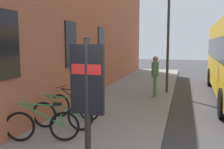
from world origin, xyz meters
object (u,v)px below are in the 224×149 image
at_px(bicycle_far_end, 62,115).
at_px(pedestrian_crossing_street, 155,72).
at_px(bicycle_by_door, 74,106).
at_px(street_lamp, 168,24).
at_px(transit_info_sign, 87,89).
at_px(bicycle_nearest_sign, 43,125).

height_order(bicycle_far_end, pedestrian_crossing_street, pedestrian_crossing_street).
relative_size(bicycle_by_door, street_lamp, 0.33).
distance_m(bicycle_far_end, transit_info_sign, 3.18).
distance_m(bicycle_by_door, pedestrian_crossing_street, 4.53).
distance_m(bicycle_nearest_sign, transit_info_sign, 2.58).
height_order(transit_info_sign, street_lamp, street_lamp).
xyz_separation_m(bicycle_nearest_sign, pedestrian_crossing_street, (5.90, -1.98, 0.68)).
distance_m(bicycle_nearest_sign, bicycle_far_end, 0.92).
bearing_deg(transit_info_sign, street_lamp, -4.69).
distance_m(bicycle_by_door, transit_info_sign, 4.01).
bearing_deg(pedestrian_crossing_street, transit_info_sign, 178.00).
height_order(bicycle_by_door, pedestrian_crossing_street, pedestrian_crossing_street).
relative_size(bicycle_nearest_sign, pedestrian_crossing_street, 0.97).
xyz_separation_m(bicycle_far_end, pedestrian_crossing_street, (4.98, -1.93, 0.68)).
xyz_separation_m(bicycle_far_end, bicycle_by_door, (0.97, 0.08, 0.00)).
relative_size(bicycle_nearest_sign, bicycle_by_door, 0.98).
bearing_deg(bicycle_far_end, bicycle_nearest_sign, 176.89).
xyz_separation_m(pedestrian_crossing_street, street_lamp, (1.13, -0.44, 2.09)).
bearing_deg(pedestrian_crossing_street, bicycle_far_end, 158.79).
bearing_deg(street_lamp, pedestrian_crossing_street, 158.60).
xyz_separation_m(transit_info_sign, street_lamp, (8.52, -0.70, 1.56)).
xyz_separation_m(bicycle_nearest_sign, transit_info_sign, (-1.50, -1.72, 1.21)).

